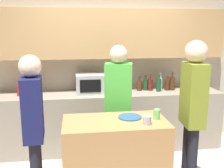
# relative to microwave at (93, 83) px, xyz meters

# --- Properties ---
(back_wall) EXTENTS (6.40, 0.40, 2.70)m
(back_wall) POSITION_rel_microwave_xyz_m (0.23, 0.24, 0.47)
(back_wall) COLOR beige
(back_wall) RESTS_ON ground_plane
(back_counter) EXTENTS (3.60, 0.62, 0.92)m
(back_counter) POSITION_rel_microwave_xyz_m (0.23, -0.03, -0.61)
(back_counter) COLOR gray
(back_counter) RESTS_ON ground_plane
(kitchen_island) EXTENTS (1.12, 0.60, 0.93)m
(kitchen_island) POSITION_rel_microwave_xyz_m (0.15, -1.36, -0.60)
(kitchen_island) COLOR #B27F4C
(kitchen_island) RESTS_ON ground_plane
(microwave) EXTENTS (0.52, 0.39, 0.30)m
(microwave) POSITION_rel_microwave_xyz_m (0.00, 0.00, 0.00)
(microwave) COLOR #B7BABC
(microwave) RESTS_ON back_counter
(toaster) EXTENTS (0.26, 0.16, 0.18)m
(toaster) POSITION_rel_microwave_xyz_m (-1.00, 0.00, -0.06)
(toaster) COLOR #B21E19
(toaster) RESTS_ON back_counter
(potted_plant) EXTENTS (0.14, 0.14, 0.40)m
(potted_plant) POSITION_rel_microwave_xyz_m (1.77, 0.00, 0.05)
(potted_plant) COLOR silver
(potted_plant) RESTS_ON back_counter
(bottle_0) EXTENTS (0.08, 0.08, 0.23)m
(bottle_0) POSITION_rel_microwave_xyz_m (0.76, 0.05, -0.06)
(bottle_0) COLOR #472814
(bottle_0) RESTS_ON back_counter
(bottle_1) EXTENTS (0.07, 0.07, 0.25)m
(bottle_1) POSITION_rel_microwave_xyz_m (0.86, 0.06, -0.05)
(bottle_1) COLOR #194723
(bottle_1) RESTS_ON back_counter
(bottle_2) EXTENTS (0.08, 0.08, 0.27)m
(bottle_2) POSITION_rel_microwave_xyz_m (0.93, 0.03, -0.05)
(bottle_2) COLOR maroon
(bottle_2) RESTS_ON back_counter
(bottle_3) EXTENTS (0.08, 0.08, 0.29)m
(bottle_3) POSITION_rel_microwave_xyz_m (1.05, -0.05, -0.04)
(bottle_3) COLOR #194723
(bottle_3) RESTS_ON back_counter
(bottle_4) EXTENTS (0.07, 0.07, 0.27)m
(bottle_4) POSITION_rel_microwave_xyz_m (1.12, 0.08, -0.05)
(bottle_4) COLOR silver
(bottle_4) RESTS_ON back_counter
(bottle_5) EXTENTS (0.09, 0.09, 0.23)m
(bottle_5) POSITION_rel_microwave_xyz_m (1.21, 0.01, -0.06)
(bottle_5) COLOR #472814
(bottle_5) RESTS_ON back_counter
(bottle_6) EXTENTS (0.08, 0.08, 0.31)m
(bottle_6) POSITION_rel_microwave_xyz_m (1.29, 0.01, -0.03)
(bottle_6) COLOR #472814
(bottle_6) RESTS_ON back_counter
(plate_on_island) EXTENTS (0.26, 0.26, 0.01)m
(plate_on_island) POSITION_rel_microwave_xyz_m (0.32, -1.29, -0.13)
(plate_on_island) COLOR #2D5684
(plate_on_island) RESTS_ON kitchen_island
(cup_0) EXTENTS (0.07, 0.07, 0.11)m
(cup_0) POSITION_rel_microwave_xyz_m (0.60, -1.38, -0.08)
(cup_0) COLOR #70D36F
(cup_0) RESTS_ON kitchen_island
(cup_1) EXTENTS (0.09, 0.09, 0.09)m
(cup_1) POSITION_rel_microwave_xyz_m (0.45, -1.51, -0.09)
(cup_1) COLOR #AAAEC0
(cup_1) RESTS_ON kitchen_island
(person_left) EXTENTS (0.22, 0.35, 1.65)m
(person_left) POSITION_rel_microwave_xyz_m (-0.69, -1.42, -0.08)
(person_left) COLOR black
(person_left) RESTS_ON ground_plane
(person_center) EXTENTS (0.23, 0.35, 1.78)m
(person_center) POSITION_rel_microwave_xyz_m (0.98, -1.42, 0.01)
(person_center) COLOR black
(person_center) RESTS_ON ground_plane
(person_right) EXTENTS (0.37, 0.26, 1.70)m
(person_right) POSITION_rel_microwave_xyz_m (0.27, -0.80, -0.05)
(person_right) COLOR black
(person_right) RESTS_ON ground_plane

